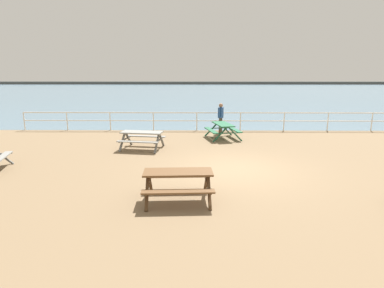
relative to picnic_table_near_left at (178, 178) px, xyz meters
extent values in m
cube|color=#846B4C|center=(1.79, 2.72, -0.68)|extent=(30.00, 24.00, 0.20)
cube|color=slate|center=(1.79, 55.47, -0.58)|extent=(142.00, 90.00, 0.01)
cube|color=#4C4C47|center=(1.79, 98.47, -0.58)|extent=(142.00, 6.00, 1.80)
cube|color=white|center=(1.79, 10.47, 0.47)|extent=(23.00, 0.06, 0.06)
cube|color=white|center=(1.79, 10.47, -0.01)|extent=(23.00, 0.05, 0.05)
cylinder|color=white|center=(-9.71, 10.47, -0.06)|extent=(0.07, 0.07, 1.05)
cylinder|color=white|center=(-7.15, 10.47, -0.06)|extent=(0.07, 0.07, 1.05)
cylinder|color=white|center=(-4.60, 10.47, -0.06)|extent=(0.07, 0.07, 1.05)
cylinder|color=white|center=(-2.04, 10.47, -0.06)|extent=(0.07, 0.07, 1.05)
cylinder|color=white|center=(0.51, 10.47, -0.06)|extent=(0.07, 0.07, 1.05)
cylinder|color=white|center=(3.07, 10.47, -0.06)|extent=(0.07, 0.07, 1.05)
cylinder|color=white|center=(5.62, 10.47, -0.06)|extent=(0.07, 0.07, 1.05)
cylinder|color=white|center=(8.18, 10.47, -0.06)|extent=(0.07, 0.07, 1.05)
cylinder|color=white|center=(10.74, 10.47, -0.06)|extent=(0.07, 0.07, 1.05)
cube|color=brown|center=(0.00, 0.00, 0.17)|extent=(1.84, 0.80, 0.05)
cube|color=brown|center=(-0.03, 0.62, -0.13)|extent=(1.81, 0.36, 0.04)
cube|color=brown|center=(0.03, -0.62, -0.13)|extent=(1.81, 0.36, 0.04)
cube|color=#50351E|center=(0.76, 0.42, -0.21)|extent=(0.12, 0.80, 0.79)
cube|color=#50351E|center=(0.80, -0.33, -0.21)|extent=(0.12, 0.80, 0.79)
cube|color=#50351E|center=(0.78, 0.04, -0.16)|extent=(0.14, 1.50, 0.04)
cube|color=#50351E|center=(-0.80, 0.33, -0.21)|extent=(0.12, 0.80, 0.79)
cube|color=#50351E|center=(-0.76, -0.42, -0.21)|extent=(0.12, 0.80, 0.79)
cube|color=#50351E|center=(-0.78, -0.04, -0.16)|extent=(0.14, 1.50, 0.04)
cube|color=gray|center=(-6.22, 2.48, -0.13)|extent=(0.70, 1.81, 0.04)
cube|color=slate|center=(-6.65, 3.17, -0.21)|extent=(0.79, 0.28, 0.79)
cube|color=#286B47|center=(1.85, 8.10, 0.17)|extent=(1.08, 1.91, 0.05)
cube|color=#286B47|center=(1.24, 7.96, -0.13)|extent=(0.65, 1.81, 0.04)
cube|color=#286B47|center=(2.45, 8.24, -0.13)|extent=(0.65, 1.81, 0.04)
cube|color=#1E5035|center=(1.31, 8.78, -0.21)|extent=(0.79, 0.25, 0.79)
cube|color=#1E5035|center=(2.04, 8.95, -0.21)|extent=(0.79, 0.25, 0.79)
cube|color=#1E5035|center=(1.67, 8.86, -0.16)|extent=(1.48, 0.39, 0.04)
cube|color=#1E5035|center=(1.65, 7.26, -0.21)|extent=(0.79, 0.25, 0.79)
cube|color=#1E5035|center=(2.39, 7.42, -0.21)|extent=(0.79, 0.25, 0.79)
cube|color=#1E5035|center=(2.02, 7.34, -0.16)|extent=(1.48, 0.39, 0.04)
cube|color=gray|center=(-1.92, 5.75, 0.17)|extent=(1.89, 0.97, 0.05)
cube|color=gray|center=(-1.82, 6.37, -0.13)|extent=(1.82, 0.53, 0.04)
cube|color=gray|center=(-2.01, 5.14, -0.13)|extent=(1.82, 0.53, 0.04)
cube|color=slate|center=(-1.09, 6.01, -0.21)|extent=(0.20, 0.80, 0.79)
cube|color=slate|center=(-1.20, 5.26, -0.21)|extent=(0.20, 0.80, 0.79)
cube|color=slate|center=(-1.15, 5.64, -0.16)|extent=(0.29, 1.49, 0.04)
cube|color=slate|center=(-2.63, 6.24, -0.21)|extent=(0.20, 0.80, 0.79)
cube|color=slate|center=(-2.75, 5.50, -0.21)|extent=(0.20, 0.80, 0.79)
cube|color=slate|center=(-2.69, 5.87, -0.16)|extent=(0.29, 1.49, 0.04)
cylinder|color=#4C4233|center=(1.82, 9.69, -0.16)|extent=(0.14, 0.14, 0.85)
cylinder|color=#4C4233|center=(1.89, 9.85, -0.16)|extent=(0.14, 0.14, 0.85)
cube|color=#264C8C|center=(1.85, 9.77, 0.56)|extent=(0.34, 0.40, 0.58)
cylinder|color=#264C8C|center=(1.77, 9.57, 0.58)|extent=(0.09, 0.09, 0.52)
cylinder|color=#264C8C|center=(1.94, 9.97, 0.58)|extent=(0.09, 0.09, 0.52)
sphere|color=#9E7051|center=(1.85, 9.77, 0.96)|extent=(0.23, 0.23, 0.23)
camera|label=1|loc=(0.46, -7.83, 2.66)|focal=29.41mm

